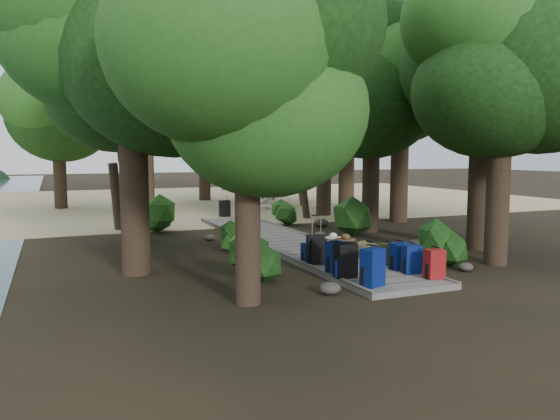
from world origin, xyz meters
name	(u,v)px	position (x,y,z in m)	size (l,w,h in m)	color
ground	(303,250)	(0.00, 0.00, 0.00)	(120.00, 120.00, 0.00)	black
sand_beach	(177,201)	(0.00, 16.00, 0.01)	(40.00, 22.00, 0.02)	tan
boardwalk	(288,243)	(0.00, 1.00, 0.06)	(2.00, 12.00, 0.12)	slate
backpack_left_a	(373,265)	(-0.68, -4.50, 0.52)	(0.42, 0.30, 0.79)	navy
backpack_left_b	(346,259)	(-0.79, -3.68, 0.50)	(0.42, 0.29, 0.76)	black
backpack_left_c	(336,256)	(-0.77, -3.26, 0.49)	(0.40, 0.28, 0.74)	navy
backpack_left_d	(309,251)	(-0.78, -1.95, 0.36)	(0.31, 0.23, 0.48)	navy
backpack_right_a	(434,262)	(0.79, -4.44, 0.44)	(0.36, 0.26, 0.65)	maroon
backpack_right_b	(412,258)	(0.66, -3.87, 0.45)	(0.36, 0.25, 0.65)	navy
backpack_right_c	(399,255)	(0.66, -3.44, 0.44)	(0.37, 0.26, 0.64)	navy
backpack_right_d	(388,253)	(0.77, -2.87, 0.38)	(0.34, 0.24, 0.51)	#333817
duffel_right_khaki	(370,250)	(0.73, -2.15, 0.31)	(0.38, 0.58, 0.38)	olive
suitcase_on_boardwalk	(316,249)	(-0.74, -2.26, 0.45)	(0.43, 0.24, 0.66)	black
lone_suitcase_on_sand	(225,208)	(0.30, 8.18, 0.35)	(0.42, 0.24, 0.66)	black
hat_brown	(346,236)	(-0.78, -3.65, 0.95)	(0.41, 0.41, 0.12)	#51351E
hat_white	(333,235)	(-0.83, -3.21, 0.91)	(0.35, 0.35, 0.12)	silver
kayak	(125,210)	(-3.34, 10.86, 0.18)	(0.72, 3.29, 0.33)	#9F140D
sun_lounger	(271,203)	(3.13, 10.15, 0.29)	(0.54, 1.67, 0.54)	silver
tree_right_a	(502,102)	(3.38, -3.40, 3.77)	(4.52, 4.52, 7.53)	black
tree_right_b	(485,75)	(4.48, -1.66, 4.65)	(5.21, 5.21, 9.30)	black
tree_right_c	(372,110)	(3.56, 2.36, 4.01)	(4.63, 4.63, 8.02)	black
tree_right_d	(401,94)	(5.97, 4.19, 4.79)	(5.22, 5.22, 9.58)	black
tree_right_e	(324,108)	(4.30, 7.17, 4.45)	(4.95, 4.95, 8.91)	black
tree_right_f	(347,94)	(6.98, 9.97, 5.41)	(6.06, 6.06, 10.83)	black
tree_left_a	(247,122)	(-3.09, -4.34, 3.13)	(3.75, 3.75, 6.26)	black
tree_left_b	(131,69)	(-4.54, -1.16, 4.36)	(4.84, 4.84, 8.72)	black
tree_left_c	(135,93)	(-3.85, 3.30, 4.33)	(4.98, 4.98, 8.67)	black
tree_back_a	(147,118)	(-1.70, 14.66, 4.30)	(4.97, 4.97, 8.61)	black
tree_back_b	(204,117)	(1.59, 16.13, 4.52)	(5.06, 5.06, 9.03)	black
tree_back_c	(268,109)	(5.04, 15.32, 5.02)	(5.58, 5.58, 10.04)	black
tree_back_d	(58,119)	(-5.80, 14.38, 4.15)	(4.98, 4.98, 8.31)	black
palm_right_a	(307,135)	(3.27, 6.64, 3.30)	(3.87, 3.87, 6.60)	#1B4513
palm_right_b	(301,121)	(5.29, 11.56, 4.16)	(4.30, 4.30, 8.31)	#1B4513
palm_right_c	(247,131)	(2.75, 12.29, 3.68)	(4.62, 4.62, 7.35)	#1B4513
palm_left_a	(109,128)	(-4.35, 5.90, 3.42)	(4.30, 4.30, 6.84)	#1B4513
rock_left_a	(330,288)	(-1.49, -4.33, 0.12)	(0.42, 0.38, 0.23)	#4C473F
rock_left_b	(250,273)	(-2.38, -2.45, 0.10)	(0.35, 0.32, 0.19)	#4C473F
rock_left_c	(251,243)	(-1.21, 0.75, 0.15)	(0.56, 0.50, 0.31)	#4C473F
rock_left_d	(210,237)	(-1.86, 2.61, 0.09)	(0.33, 0.30, 0.18)	#4C473F
rock_right_a	(466,267)	(2.22, -3.72, 0.10)	(0.35, 0.31, 0.19)	#4C473F
rock_right_b	(416,244)	(2.90, -1.02, 0.14)	(0.49, 0.44, 0.27)	#4C473F
rock_right_c	(320,235)	(1.39, 1.75, 0.10)	(0.36, 0.32, 0.20)	#4C473F
rock_right_d	(321,223)	(2.56, 3.98, 0.15)	(0.54, 0.48, 0.29)	#4C473F
shrub_left_a	(255,258)	(-2.40, -2.78, 0.47)	(1.05, 1.05, 0.94)	#225218
shrub_left_b	(237,237)	(-1.70, 0.50, 0.38)	(0.85, 0.85, 0.77)	#225218
shrub_left_c	(158,215)	(-2.96, 4.97, 0.57)	(1.27, 1.27, 1.14)	#225218
shrub_right_a	(441,245)	(2.13, -2.98, 0.48)	(1.07, 1.07, 0.97)	#225218
shrub_right_b	(351,216)	(2.56, 1.87, 0.61)	(1.37, 1.37, 1.23)	#225218
shrub_right_c	(287,214)	(1.69, 5.00, 0.41)	(0.91, 0.91, 0.82)	#225218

